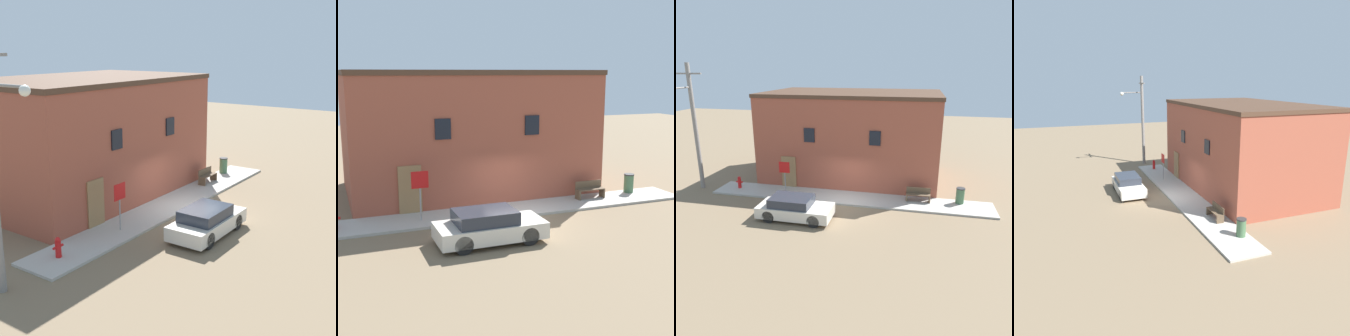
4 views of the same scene
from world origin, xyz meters
The scene contains 7 objects.
ground_plane centered at (0.00, 0.00, 0.00)m, with size 80.00×80.00×0.00m, color #7A664C.
sidewalk centered at (0.00, 1.07, 0.06)m, with size 17.41×2.15×0.11m.
brick_building centered at (-0.58, 5.85, 3.11)m, with size 12.18×7.53×6.22m.
stop_sign centered at (-4.00, 0.92, 1.56)m, with size 0.70×0.06×2.07m.
bench centered at (4.34, 1.43, 0.52)m, with size 1.42×0.44×0.82m.
trash_bin centered at (6.76, 1.66, 0.59)m, with size 0.50×0.50×0.95m.
parked_car centered at (-2.15, -2.27, 0.61)m, with size 3.98×1.73×1.25m.
Camera 2 is at (-7.50, -17.56, 6.12)m, focal length 50.00 mm.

